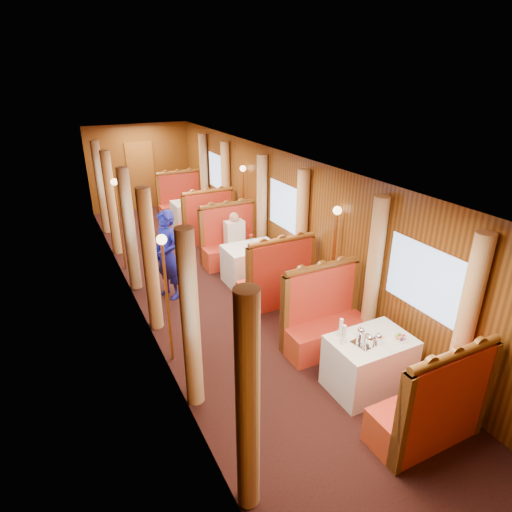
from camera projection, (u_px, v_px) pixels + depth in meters
floor at (217, 289)px, 8.30m from camera, size 3.00×12.00×0.01m
ceiling at (212, 159)px, 7.31m from camera, size 3.00×12.00×0.01m
wall_far at (140, 167)px, 12.72m from camera, size 3.00×0.01×2.50m
wall_left at (131, 242)px, 7.19m from camera, size 0.01×12.00×2.50m
wall_right at (285, 217)px, 8.42m from camera, size 0.01×12.00×2.50m
doorway_far at (141, 176)px, 12.80m from camera, size 0.80×0.04×2.00m
table_near at (369, 363)px, 5.59m from camera, size 1.05×0.72×0.75m
banquette_near_fwd at (430, 411)px, 4.74m from camera, size 1.30×0.55×1.34m
banquette_near_aft at (324, 323)px, 6.40m from camera, size 1.30×0.55×1.34m
table_mid at (251, 264)px, 8.46m from camera, size 1.05×0.72×0.75m
banquette_mid_fwd at (276, 283)px, 7.61m from camera, size 1.30×0.55×1.34m
banquette_mid_aft at (231, 245)px, 9.27m from camera, size 1.30×0.55×1.34m
table_far at (194, 215)px, 11.33m from camera, size 1.05×0.72×0.75m
banquette_far_fwd at (207, 225)px, 10.48m from camera, size 1.30×0.55×1.34m
banquette_far_aft at (182, 204)px, 12.14m from camera, size 1.30×0.55×1.34m
tea_tray at (366, 342)px, 5.37m from camera, size 0.38×0.31×0.01m
teapot_left at (369, 343)px, 5.26m from camera, size 0.17×0.13×0.13m
teapot_right at (378, 340)px, 5.31m from camera, size 0.16×0.12×0.12m
teapot_back at (361, 335)px, 5.41m from camera, size 0.20×0.18×0.13m
fruit_plate at (400, 338)px, 5.44m from camera, size 0.21×0.21×0.05m
cup_inboard at (344, 336)px, 5.31m from camera, size 0.08×0.08×0.26m
cup_outboard at (341, 330)px, 5.45m from camera, size 0.08×0.08×0.26m
rose_vase_mid at (251, 238)px, 8.26m from camera, size 0.06×0.06×0.36m
rose_vase_far at (193, 195)px, 11.10m from camera, size 0.06×0.06×0.36m
window_left_near at (204, 338)px, 4.24m from camera, size 0.01×1.20×0.90m
curtain_left_near_a at (248, 407)px, 3.76m from camera, size 0.22×0.22×2.35m
curtain_left_near_b at (190, 322)px, 5.04m from camera, size 0.22×0.22×2.35m
window_right_near at (423, 278)px, 5.47m from camera, size 0.01×1.20×0.90m
curtain_right_near_a at (465, 329)px, 4.89m from camera, size 0.22×0.22×2.35m
curtain_right_near_b at (373, 275)px, 6.17m from camera, size 0.22×0.22×2.35m
window_left_mid at (131, 230)px, 7.11m from camera, size 0.01×1.20×0.90m
curtain_left_mid_a at (150, 261)px, 6.63m from camera, size 0.22×0.22×2.35m
curtain_left_mid_b at (130, 231)px, 7.90m from camera, size 0.22×0.22×2.35m
window_right_mid at (285, 207)px, 8.33m from camera, size 0.01×1.20×0.90m
curtain_right_mid_a at (301, 234)px, 7.76m from camera, size 0.22×0.22×2.35m
curtain_right_mid_b at (262, 210)px, 9.04m from camera, size 0.22×0.22×2.35m
window_left_far at (100, 184)px, 9.98m from camera, size 0.01×1.20×0.90m
curtain_left_far_a at (112, 204)px, 9.50m from camera, size 0.22×0.22×2.35m
curtain_left_far_b at (101, 188)px, 10.77m from camera, size 0.22×0.22×2.35m
window_right_far at (218, 172)px, 11.20m from camera, size 0.01×1.20×0.90m
curtain_right_far_a at (226, 190)px, 10.63m from camera, size 0.22×0.22×2.35m
curtain_right_far_b at (204, 177)px, 11.91m from camera, size 0.22×0.22×2.35m
sconce_left_fore at (165, 274)px, 5.74m from camera, size 0.14×0.14×1.95m
sconce_right_fore at (335, 240)px, 6.89m from camera, size 0.14×0.14×1.95m
sconce_left_aft at (117, 206)px, 8.61m from camera, size 0.14×0.14×1.95m
sconce_right_aft at (243, 190)px, 9.76m from camera, size 0.14×0.14×1.95m
steward at (168, 255)px, 7.71m from camera, size 0.59×0.71×1.67m
passenger at (235, 234)px, 8.96m from camera, size 0.40×0.44×0.76m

